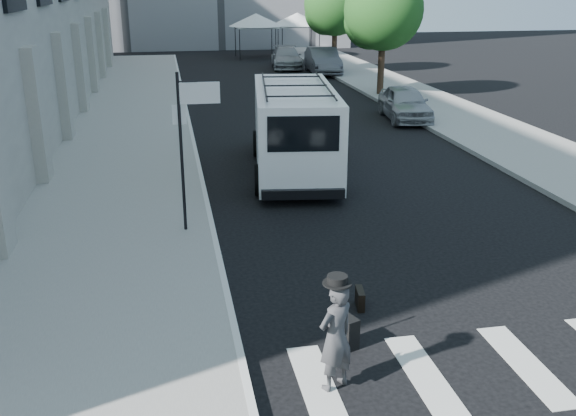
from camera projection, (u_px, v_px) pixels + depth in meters
name	position (u px, v px, depth m)	size (l,w,h in m)	color
ground	(333.00, 288.00, 12.00)	(120.00, 120.00, 0.00)	black
sidewalk_left	(132.00, 121.00, 26.03)	(4.50, 48.00, 0.15)	gray
sidewalk_right	(406.00, 94.00, 32.08)	(4.00, 56.00, 0.15)	gray
sign_pole	(191.00, 119.00, 13.66)	(1.03, 0.07, 3.50)	black
tree_near	(381.00, 13.00, 30.65)	(3.80, 3.83, 6.03)	black
tree_far	(333.00, 6.00, 38.98)	(3.80, 3.83, 6.03)	black
tent_left	(256.00, 20.00, 46.97)	(4.00, 4.00, 3.20)	black
tent_right	(297.00, 19.00, 48.00)	(4.00, 4.00, 3.20)	black
businessman	(336.00, 337.00, 8.81)	(0.59, 0.39, 1.62)	#3B3B3D
briefcase	(360.00, 299.00, 11.24)	(0.12, 0.44, 0.34)	black
suitcase	(347.00, 332.00, 10.01)	(0.34, 0.41, 0.99)	black
cargo_van	(294.00, 129.00, 18.95)	(3.04, 7.00, 2.54)	white
parked_car_a	(405.00, 103.00, 26.35)	(1.63, 4.06, 1.38)	#9A9EA2
parked_car_b	(323.00, 61.00, 39.47)	(1.68, 4.82, 1.59)	#505157
parked_car_c	(286.00, 58.00, 42.11)	(1.88, 4.63, 1.34)	gray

